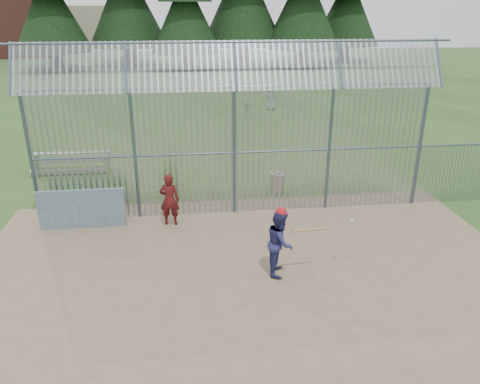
{
  "coord_description": "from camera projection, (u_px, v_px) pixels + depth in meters",
  "views": [
    {
      "loc": [
        -1.44,
        -10.17,
        6.25
      ],
      "look_at": [
        0.0,
        2.0,
        1.3
      ],
      "focal_mm": 35.0,
      "sensor_mm": 36.0,
      "label": 1
    }
  ],
  "objects": [
    {
      "name": "batter",
      "position": [
        280.0,
        242.0,
        11.38
      ],
      "size": [
        0.79,
        0.93,
        1.66
      ],
      "primitive_type": "imported",
      "rotation": [
        0.0,
        0.0,
        1.34
      ],
      "color": "navy",
      "rests_on": "dirt_infield"
    },
    {
      "name": "ground",
      "position": [
        249.0,
        269.0,
        11.86
      ],
      "size": [
        120.0,
        120.0,
        0.0
      ],
      "primitive_type": "plane",
      "color": "#2D511E",
      "rests_on": "ground"
    },
    {
      "name": "backstop_fence",
      "position": [
        293.0,
        140.0,
        14.33
      ],
      "size": [
        20.09,
        0.81,
        5.3
      ],
      "color": "#47566B",
      "rests_on": "ground"
    },
    {
      "name": "batting_gear",
      "position": [
        288.0,
        216.0,
        11.1
      ],
      "size": [
        1.94,
        0.36,
        0.6
      ],
      "color": "#AF171F",
      "rests_on": "ground"
    },
    {
      "name": "bg_kid_seated",
      "position": [
        248.0,
        109.0,
        27.85
      ],
      "size": [
        0.55,
        0.36,
        0.87
      ],
      "primitive_type": "imported",
      "rotation": [
        0.0,
        0.0,
        2.84
      ],
      "color": "slate",
      "rests_on": "ground"
    },
    {
      "name": "dirt_infield",
      "position": [
        252.0,
        279.0,
        11.4
      ],
      "size": [
        14.0,
        10.0,
        0.02
      ],
      "primitive_type": "cube",
      "color": "#756047",
      "rests_on": "ground"
    },
    {
      "name": "distant_buildings",
      "position": [
        11.0,
        26.0,
        60.0
      ],
      "size": [
        26.5,
        10.5,
        8.0
      ],
      "color": "brown",
      "rests_on": "ground"
    },
    {
      "name": "onlooker",
      "position": [
        169.0,
        200.0,
        13.92
      ],
      "size": [
        0.63,
        0.45,
        1.6
      ],
      "primitive_type": "imported",
      "rotation": [
        0.0,
        0.0,
        3.01
      ],
      "color": "maroon",
      "rests_on": "dirt_infield"
    },
    {
      "name": "trash_can",
      "position": [
        278.0,
        183.0,
        16.46
      ],
      "size": [
        0.56,
        0.56,
        0.82
      ],
      "color": "#979AA0",
      "rests_on": "ground"
    },
    {
      "name": "bleacher",
      "position": [
        71.0,
        162.0,
        18.5
      ],
      "size": [
        3.0,
        0.95,
        0.72
      ],
      "color": "gray",
      "rests_on": "ground"
    },
    {
      "name": "bg_kid_standing",
      "position": [
        271.0,
        98.0,
        29.15
      ],
      "size": [
        0.77,
        0.53,
        1.52
      ],
      "primitive_type": "imported",
      "rotation": [
        0.0,
        0.0,
        3.2
      ],
      "color": "slate",
      "rests_on": "ground"
    },
    {
      "name": "dugout_wall",
      "position": [
        82.0,
        209.0,
        13.8
      ],
      "size": [
        2.5,
        0.12,
        1.2
      ],
      "primitive_type": "cube",
      "color": "#38566B",
      "rests_on": "dirt_infield"
    }
  ]
}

